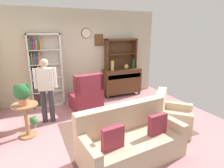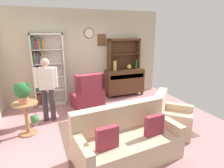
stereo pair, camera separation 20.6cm
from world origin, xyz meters
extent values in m
cube|color=#B27A7F|center=(0.00, 0.00, -0.01)|extent=(5.40, 4.60, 0.02)
cube|color=#BCB299|center=(0.00, 2.13, 1.40)|extent=(5.00, 0.06, 2.80)
cylinder|color=beige|center=(0.08, 2.08, 2.09)|extent=(0.28, 0.03, 0.28)
torus|color=#382314|center=(0.08, 2.08, 2.09)|extent=(0.31, 0.02, 0.31)
cube|color=brown|center=(0.49, 2.08, 1.88)|extent=(0.28, 0.03, 0.36)
cube|color=brown|center=(0.20, -0.30, 0.00)|extent=(2.76, 1.76, 0.01)
cube|color=silver|center=(-1.63, 1.93, 1.05)|extent=(0.04, 0.30, 2.10)
cube|color=silver|center=(-0.77, 1.93, 1.05)|extent=(0.04, 0.30, 2.10)
cube|color=silver|center=(-1.20, 1.93, 2.08)|extent=(0.90, 0.30, 0.04)
cube|color=silver|center=(-1.20, 1.93, 0.02)|extent=(0.90, 0.30, 0.04)
cube|color=silver|center=(-1.20, 2.07, 1.05)|extent=(0.90, 0.01, 2.10)
cube|color=silver|center=(-1.20, 1.93, 0.44)|extent=(0.86, 0.30, 0.02)
cube|color=#3F3833|center=(-1.60, 1.91, 0.21)|extent=(0.02, 0.24, 0.32)
cube|color=gold|center=(-1.57, 1.91, 0.20)|extent=(0.03, 0.13, 0.30)
cube|color=#B22D33|center=(-1.53, 1.91, 0.22)|extent=(0.04, 0.13, 0.34)
cube|color=#3F3833|center=(-1.49, 1.91, 0.23)|extent=(0.04, 0.18, 0.35)
cube|color=#337247|center=(-1.45, 1.91, 0.16)|extent=(0.02, 0.20, 0.22)
cube|color=#284C8C|center=(-1.41, 1.91, 0.19)|extent=(0.04, 0.14, 0.27)
cube|color=silver|center=(-1.20, 1.93, 0.85)|extent=(0.86, 0.30, 0.02)
cube|color=#284C8C|center=(-1.60, 1.91, 0.61)|extent=(0.02, 0.14, 0.31)
cube|color=#337247|center=(-1.57, 1.91, 0.59)|extent=(0.03, 0.22, 0.28)
cube|color=#3F3833|center=(-1.53, 1.91, 0.63)|extent=(0.03, 0.20, 0.35)
cube|color=#337247|center=(-1.49, 1.91, 0.59)|extent=(0.03, 0.15, 0.27)
cube|color=#B22D33|center=(-1.45, 1.91, 0.60)|extent=(0.03, 0.17, 0.29)
cube|color=silver|center=(-1.20, 1.93, 1.25)|extent=(0.86, 0.30, 0.02)
cube|color=gray|center=(-1.60, 1.91, 0.99)|extent=(0.02, 0.13, 0.27)
cube|color=#284C8C|center=(-1.56, 1.91, 1.03)|extent=(0.04, 0.14, 0.34)
cube|color=#284C8C|center=(-1.53, 1.91, 0.97)|extent=(0.02, 0.19, 0.23)
cube|color=#B22D33|center=(-1.50, 1.91, 1.01)|extent=(0.02, 0.10, 0.31)
cube|color=#B22D33|center=(-1.46, 1.91, 1.02)|extent=(0.03, 0.15, 0.32)
cube|color=gold|center=(-1.42, 1.91, 1.03)|extent=(0.04, 0.16, 0.34)
cube|color=#723F7F|center=(-1.38, 1.91, 1.01)|extent=(0.03, 0.22, 0.30)
cube|color=#337247|center=(-1.33, 1.91, 0.99)|extent=(0.04, 0.19, 0.27)
cube|color=#723F7F|center=(-1.29, 1.91, 1.02)|extent=(0.03, 0.13, 0.33)
cube|color=silver|center=(-1.20, 1.93, 1.66)|extent=(0.86, 0.30, 0.02)
cube|color=#337247|center=(-1.60, 1.91, 1.39)|extent=(0.03, 0.20, 0.25)
cube|color=gold|center=(-1.55, 1.91, 1.42)|extent=(0.04, 0.11, 0.31)
cube|color=#723F7F|center=(-1.51, 1.91, 1.38)|extent=(0.02, 0.18, 0.23)
cube|color=#284C8C|center=(-1.48, 1.91, 1.42)|extent=(0.04, 0.21, 0.32)
cube|color=#3F3833|center=(-1.43, 1.91, 1.40)|extent=(0.04, 0.19, 0.28)
cube|color=gray|center=(-1.39, 1.91, 1.38)|extent=(0.02, 0.17, 0.23)
cube|color=#CC7233|center=(-1.36, 1.91, 1.43)|extent=(0.03, 0.18, 0.33)
cube|color=gray|center=(-1.32, 1.91, 1.40)|extent=(0.03, 0.21, 0.27)
cube|color=#337247|center=(-1.60, 1.91, 1.81)|extent=(0.02, 0.13, 0.28)
cube|color=#337247|center=(-1.57, 1.91, 1.82)|extent=(0.04, 0.12, 0.30)
cube|color=#B22D33|center=(-1.52, 1.91, 1.80)|extent=(0.03, 0.13, 0.27)
cube|color=#723F7F|center=(-1.47, 1.91, 1.78)|extent=(0.04, 0.15, 0.23)
cube|color=#723F7F|center=(-1.44, 1.91, 1.82)|extent=(0.02, 0.16, 0.30)
cube|color=gold|center=(-1.40, 1.91, 1.80)|extent=(0.04, 0.13, 0.27)
cube|color=#337247|center=(-1.35, 1.91, 1.81)|extent=(0.04, 0.13, 0.30)
cube|color=#CC7233|center=(-1.30, 1.91, 1.80)|extent=(0.04, 0.18, 0.27)
cube|color=#4C2D19|center=(1.22, 1.86, 0.51)|extent=(1.30, 0.45, 0.82)
cube|color=#4C2D19|center=(0.62, 1.69, 0.05)|extent=(0.06, 0.06, 0.10)
cube|color=#4C2D19|center=(1.82, 1.69, 0.05)|extent=(0.06, 0.06, 0.10)
cube|color=#4C2D19|center=(0.62, 2.04, 0.05)|extent=(0.06, 0.06, 0.10)
cube|color=#4C2D19|center=(1.82, 2.04, 0.05)|extent=(0.06, 0.06, 0.10)
cube|color=#3D2414|center=(1.22, 1.64, 0.71)|extent=(1.20, 0.01, 0.14)
cube|color=#4C2D19|center=(0.69, 1.94, 1.42)|extent=(0.04, 0.26, 1.00)
cube|color=#4C2D19|center=(1.75, 1.94, 1.42)|extent=(0.04, 0.26, 1.00)
cube|color=#4C2D19|center=(1.22, 1.94, 1.89)|extent=(1.10, 0.26, 0.06)
cube|color=#4C2D19|center=(1.22, 1.94, 1.42)|extent=(1.06, 0.26, 0.02)
cube|color=#4C2D19|center=(1.22, 2.06, 1.42)|extent=(1.10, 0.01, 1.00)
cylinder|color=tan|center=(0.83, 1.78, 1.08)|extent=(0.11, 0.11, 0.32)
ellipsoid|color=tan|center=(1.35, 1.79, 1.01)|extent=(0.15, 0.15, 0.17)
cylinder|color=#194223|center=(1.61, 1.77, 1.07)|extent=(0.07, 0.07, 0.31)
cube|color=#C6AD8E|center=(-0.19, -1.27, 0.21)|extent=(1.87, 1.02, 0.42)
cube|color=#C6AD8E|center=(-0.22, -0.95, 0.66)|extent=(1.81, 0.37, 0.48)
cube|color=#C6AD8E|center=(-1.01, -1.35, 0.30)|extent=(0.22, 0.86, 0.60)
cube|color=#C6AD8E|center=(0.64, -1.19, 0.30)|extent=(0.22, 0.86, 0.60)
cube|color=maroon|center=(-0.62, -1.44, 0.60)|extent=(0.37, 0.13, 0.36)
cube|color=maroon|center=(0.27, -1.35, 0.60)|extent=(0.37, 0.13, 0.36)
cube|color=white|center=(-0.22, -0.95, 0.90)|extent=(0.38, 0.21, 0.00)
cube|color=#C6AD8E|center=(1.16, -0.78, 0.20)|extent=(1.08, 1.08, 0.40)
cube|color=#C6AD8E|center=(0.94, -0.57, 0.64)|extent=(0.65, 0.66, 0.48)
cube|color=#C6AD8E|center=(0.94, -1.00, 0.28)|extent=(0.66, 0.65, 0.55)
cube|color=#C6AD8E|center=(1.37, -0.57, 0.28)|extent=(0.66, 0.65, 0.55)
cube|color=maroon|center=(-0.26, 1.25, 0.21)|extent=(0.87, 0.88, 0.42)
cube|color=maroon|center=(-0.22, 0.96, 0.74)|extent=(0.80, 0.29, 0.63)
cube|color=maroon|center=(0.11, 1.03, 0.83)|extent=(0.13, 0.29, 0.44)
cube|color=maroon|center=(-0.57, 0.96, 0.83)|extent=(0.13, 0.29, 0.44)
cylinder|color=#997047|center=(-1.83, 0.29, 0.71)|extent=(0.52, 0.52, 0.03)
cylinder|color=#997047|center=(-1.83, 0.29, 0.35)|extent=(0.08, 0.08, 0.69)
cylinder|color=#997047|center=(-1.83, 0.29, 0.01)|extent=(0.36, 0.36, 0.03)
cylinder|color=#AD6B4C|center=(-1.83, 0.24, 0.80)|extent=(0.19, 0.19, 0.15)
sphere|color=#235B2D|center=(-1.83, 0.24, 1.00)|extent=(0.32, 0.32, 0.32)
ellipsoid|color=#235B2D|center=(-1.94, 0.27, 1.04)|extent=(0.09, 0.06, 0.23)
ellipsoid|color=#235B2D|center=(-1.94, 0.28, 1.04)|extent=(0.09, 0.06, 0.23)
ellipsoid|color=#235B2D|center=(-1.73, 0.28, 1.04)|extent=(0.09, 0.06, 0.23)
ellipsoid|color=#235B2D|center=(-1.73, 0.20, 1.04)|extent=(0.09, 0.06, 0.23)
cylinder|color=gray|center=(-1.68, 0.62, 0.05)|extent=(0.11, 0.11, 0.09)
sphere|color=#387F42|center=(-1.68, 0.62, 0.17)|extent=(0.19, 0.19, 0.19)
ellipsoid|color=#387F42|center=(-1.66, 0.68, 0.19)|extent=(0.06, 0.03, 0.14)
ellipsoid|color=#387F42|center=(-1.75, 0.63, 0.19)|extent=(0.06, 0.03, 0.14)
cylinder|color=#38333D|center=(-1.43, 0.81, 0.41)|extent=(0.14, 0.14, 0.82)
cylinder|color=#38333D|center=(-1.25, 0.78, 0.41)|extent=(0.14, 0.14, 0.82)
cube|color=silver|center=(-1.34, 0.79, 1.08)|extent=(0.37, 0.26, 0.52)
sphere|color=tan|center=(-1.34, 0.79, 1.46)|extent=(0.23, 0.23, 0.20)
cylinder|color=silver|center=(-1.55, 0.83, 1.11)|extent=(0.09, 0.09, 0.48)
cylinder|color=silver|center=(-1.12, 0.75, 1.11)|extent=(0.09, 0.09, 0.48)
cube|color=#4C2D19|center=(-0.15, -0.50, 0.40)|extent=(0.80, 0.50, 0.03)
cube|color=#4C2D19|center=(-0.52, -0.72, 0.20)|extent=(0.05, 0.05, 0.39)
cube|color=#4C2D19|center=(0.22, -0.72, 0.20)|extent=(0.05, 0.05, 0.39)
cube|color=#4C2D19|center=(-0.52, -0.28, 0.20)|extent=(0.05, 0.05, 0.39)
cube|color=#4C2D19|center=(0.22, -0.28, 0.20)|extent=(0.05, 0.05, 0.39)
cube|color=#337247|center=(-0.02, -0.55, 0.43)|extent=(0.16, 0.13, 0.02)
cube|color=#CC7233|center=(-0.02, -0.53, 0.46)|extent=(0.20, 0.14, 0.03)
camera|label=1|loc=(-1.69, -3.76, 2.17)|focal=30.58mm
camera|label=2|loc=(-1.50, -3.84, 2.17)|focal=30.58mm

